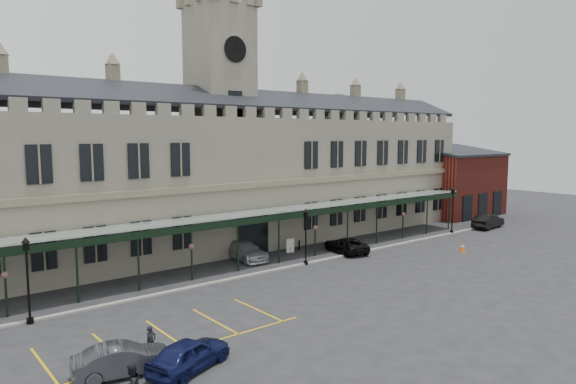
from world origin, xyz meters
TOP-DOWN VIEW (x-y plane):
  - ground at (0.00, 0.00)m, footprint 140.00×140.00m
  - station_building at (0.00, 15.91)m, footprint 60.00×10.36m
  - clock_tower at (0.00, 16.00)m, footprint 5.60×5.60m
  - canopy at (0.00, 7.46)m, footprint 50.00×4.10m
  - brick_annex at (34.00, 12.97)m, footprint 12.40×8.36m
  - kerb at (0.00, 5.50)m, footprint 60.00×0.40m
  - parking_markings at (-14.00, -1.50)m, footprint 16.00×6.00m
  - tree_behind_mid at (8.00, 25.00)m, footprint 6.00×6.00m
  - tree_behind_right at (24.00, 25.00)m, footprint 6.00×6.00m
  - lamp_post_left at (-19.22, 5.21)m, footprint 0.47×0.47m
  - lamp_post_mid at (1.37, 5.40)m, footprint 0.44×0.44m
  - lamp_post_right at (22.11, 5.52)m, footprint 0.48×0.48m
  - traffic_cone at (15.41, -0.01)m, footprint 0.48×0.48m
  - sign_board at (3.11, 9.53)m, footprint 0.70×0.29m
  - bollard_left at (-1.98, 8.94)m, footprint 0.15×0.15m
  - bollard_right at (4.45, 9.87)m, footprint 0.16×0.16m
  - car_left_a at (-15.00, -5.51)m, footprint 4.62×3.09m
  - car_left_b at (-17.50, -4.12)m, footprint 4.48×2.33m
  - car_taxi at (-1.51, 10.00)m, footprint 2.35×5.37m
  - car_van at (7.00, 6.42)m, footprint 3.18×5.22m
  - car_right_b at (28.08, 4.80)m, footprint 5.10×2.23m
  - person_a at (-15.82, -3.28)m, footprint 0.67×0.54m

SIDE VIEW (x-z plane):
  - ground at x=0.00m, z-range 0.00..0.00m
  - parking_markings at x=-14.00m, z-range -0.01..0.01m
  - kerb at x=0.00m, z-range 0.00..0.12m
  - traffic_cone at x=15.41m, z-range -0.01..0.76m
  - bollard_left at x=-1.98m, z-range 0.00..0.84m
  - bollard_right at x=4.45m, z-range 0.00..0.88m
  - sign_board at x=3.11m, z-range -0.01..1.23m
  - car_van at x=7.00m, z-range 0.00..1.35m
  - car_left_b at x=-17.50m, z-range 0.00..1.41m
  - car_left_a at x=-15.00m, z-range 0.00..1.46m
  - car_taxi at x=-1.51m, z-range 0.00..1.54m
  - person_a at x=-15.82m, z-range 0.00..1.59m
  - car_right_b at x=28.08m, z-range 0.00..1.63m
  - canopy at x=0.00m, z-range 0.25..4.55m
  - lamp_post_mid at x=1.37m, z-range 0.43..5.06m
  - lamp_post_left at x=-19.22m, z-range 0.46..5.40m
  - lamp_post_right at x=22.11m, z-range 0.47..5.54m
  - brick_annex at x=34.00m, z-range -0.46..8.77m
  - station_building at x=0.00m, z-range -2.18..15.12m
  - tree_behind_mid at x=8.00m, z-range 4.81..20.81m
  - tree_behind_right at x=24.00m, z-range 4.81..20.81m
  - clock_tower at x=0.00m, z-range 0.71..25.51m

